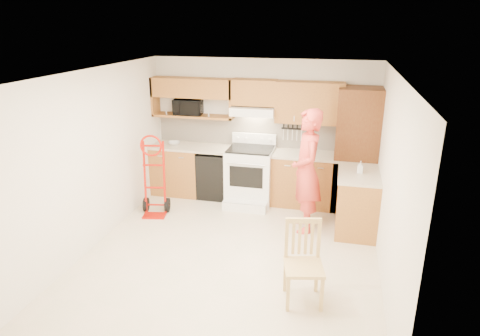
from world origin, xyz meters
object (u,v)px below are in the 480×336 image
(microwave, at_px, (188,107))
(person, at_px, (307,171))
(hand_truck, at_px, (153,180))
(range, at_px, (250,171))
(dining_chair, at_px, (304,264))

(microwave, height_order, person, person)
(person, height_order, hand_truck, person)
(hand_truck, bearing_deg, microwave, 67.67)
(microwave, height_order, hand_truck, microwave)
(microwave, relative_size, person, 0.27)
(range, bearing_deg, microwave, 166.39)
(person, bearing_deg, hand_truck, -104.70)
(range, bearing_deg, hand_truck, -149.20)
(hand_truck, height_order, dining_chair, hand_truck)
(range, bearing_deg, dining_chair, -65.56)
(range, distance_m, dining_chair, 2.92)
(person, relative_size, hand_truck, 1.53)
(microwave, distance_m, dining_chair, 3.98)
(hand_truck, bearing_deg, dining_chair, -45.02)
(range, distance_m, hand_truck, 1.68)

